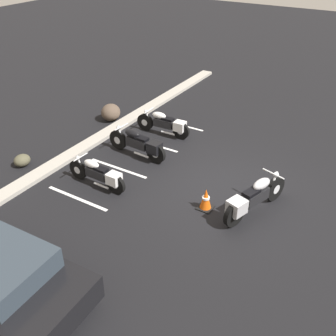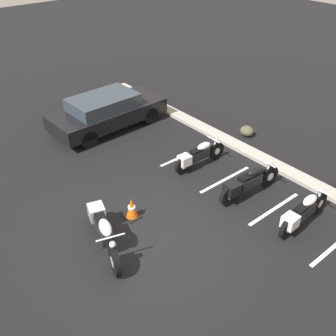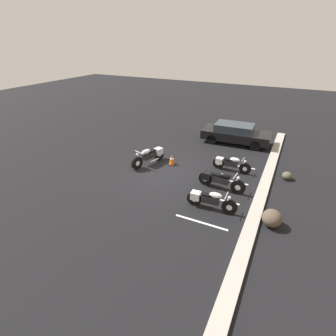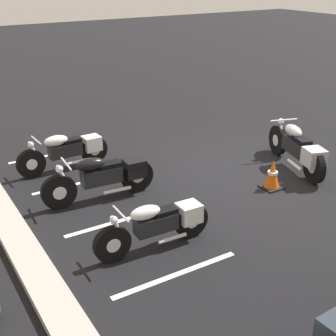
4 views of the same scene
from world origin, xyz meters
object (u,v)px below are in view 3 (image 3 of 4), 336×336
Objects in this scene: parked_bike_2 at (209,200)px; car_black at (235,133)px; motorcycle_silver_featured at (150,155)px; parked_bike_1 at (219,180)px; landscape_rock_0 at (272,218)px; traffic_cone at (172,160)px; landscape_rock_1 at (287,176)px; parked_bike_0 at (230,163)px.

parked_bike_2 is 0.48× the size of car_black.
car_black is at bearing 164.00° from motorcycle_silver_featured.
parked_bike_1 is (0.92, 4.19, -0.02)m from motorcycle_silver_featured.
traffic_cone is at bearing -118.69° from landscape_rock_0.
parked_bike_2 is (1.74, 0.10, -0.03)m from parked_bike_1.
landscape_rock_1 is (-4.10, 0.24, -0.13)m from landscape_rock_0.
landscape_rock_1 is (-0.36, 2.80, -0.23)m from parked_bike_0.
motorcycle_silver_featured reaches higher than parked_bike_1.
landscape_rock_0 is (3.74, 2.56, -0.10)m from parked_bike_0.
car_black is 7.21× the size of traffic_cone.
traffic_cone is at bearing 160.34° from parked_bike_1.
parked_bike_0 is at bearing 102.48° from traffic_cone.
car_black is 8.55m from landscape_rock_0.
traffic_cone is at bearing 128.06° from motorcycle_silver_featured.
parked_bike_2 is 3.46× the size of traffic_cone.
parked_bike_1 is 1.07× the size of parked_bike_2.
parked_bike_2 is at bearing -33.05° from landscape_rock_1.
parked_bike_1 reaches higher than parked_bike_2.
parked_bike_1 reaches higher than traffic_cone.
car_black is at bearing -137.07° from landscape_rock_1.
landscape_rock_0 is at bearing -30.24° from parked_bike_1.
parked_bike_1 is 3.07m from landscape_rock_0.
parked_bike_2 is at bearing -85.98° from car_black.
landscape_rock_0 is 4.11m from landscape_rock_1.
motorcycle_silver_featured is 0.52× the size of car_black.
car_black is (-6.16, -0.75, 0.21)m from parked_bike_1.
traffic_cone is at bearing 133.38° from parked_bike_2.
landscape_rock_0 is 6.38m from traffic_cone.
landscape_rock_0 is at bearing -1.91° from parked_bike_2.
motorcycle_silver_featured is at bearing -78.15° from landscape_rock_1.
landscape_rock_0 is (1.72, 2.53, -0.15)m from parked_bike_1.
parked_bike_2 is at bearing -82.83° from parked_bike_1.
motorcycle_silver_featured is 1.09× the size of parked_bike_2.
landscape_rock_1 is (-4.12, 2.68, -0.25)m from parked_bike_2.
landscape_rock_1 is at bearing 119.10° from motorcycle_silver_featured.
traffic_cone is (-0.43, 1.12, -0.21)m from motorcycle_silver_featured.
motorcycle_silver_featured is 2.92× the size of landscape_rock_0.
car_black reaches higher than motorcycle_silver_featured.
parked_bike_0 is at bearing -82.19° from car_black.
parked_bike_0 is (-1.10, 4.16, -0.07)m from motorcycle_silver_featured.
landscape_rock_0 is at bearing 85.83° from motorcycle_silver_featured.
parked_bike_2 is 4.42m from traffic_cone.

